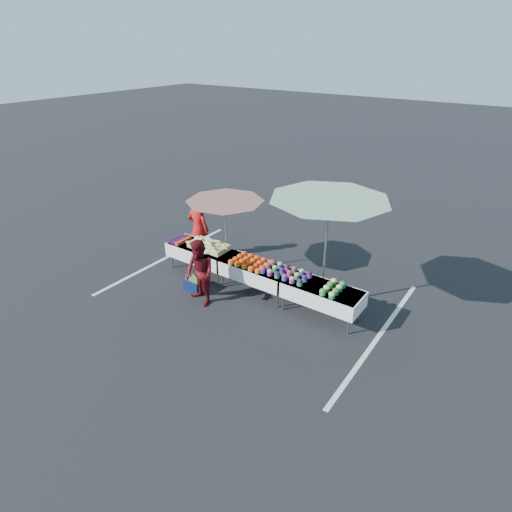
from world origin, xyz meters
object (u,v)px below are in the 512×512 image
Objects in this scene: table_left at (201,252)px; vendor at (198,229)px; table_right at (322,293)px; table_center at (256,271)px; umbrella_left at (225,207)px; storage_bin at (195,284)px; umbrella_right at (329,209)px; customer at (200,273)px.

table_left is 1.02× the size of vendor.
table_center is at bearing 180.00° from table_right.
vendor is at bearing 170.36° from umbrella_left.
storage_bin is at bearing 121.24° from vendor.
table_center is 1.83m from umbrella_left.
umbrella_right is at bearing 13.90° from table_center.
customer is 1.94m from umbrella_left.
umbrella_right is (2.86, 0.00, 0.58)m from umbrella_left.
umbrella_right reaches higher than storage_bin.
table_right is at bearing 0.00° from table_left.
vendor reaches higher than table_right.
table_right is 1.91m from umbrella_right.
storage_bin is at bearing -165.07° from table_right.
umbrella_left reaches higher than vendor.
umbrella_right is (4.01, -0.20, 1.53)m from vendor.
table_right is at bearing 165.35° from vendor.
vendor is 1.12× the size of customer.
table_left is 1.00× the size of table_right.
table_center is 0.67× the size of umbrella_right.
vendor is at bearing 135.08° from table_left.
storage_bin is at bearing -157.18° from umbrella_right.
table_left reaches higher than storage_bin.
table_center is 2.50m from umbrella_right.
customer is at bearing -49.12° from table_left.
vendor is 1.51m from umbrella_left.
table_center is 1.43m from customer.
umbrella_left is at bearing -180.00° from umbrella_right.
table_center is at bearing 159.47° from vendor.
vendor reaches higher than table_center.
table_left is at bearing 180.00° from table_right.
storage_bin is at bearing 163.29° from customer.
vendor is at bearing 171.91° from table_right.
table_center is 1.14× the size of customer.
table_center is 1.59m from storage_bin.
vendor reaches higher than customer.
table_center and table_right have the same top height.
table_center is 0.81× the size of umbrella_left.
umbrella_right is at bearing 26.05° from storage_bin.
umbrella_left is at bearing 162.13° from table_center.
umbrella_right reaches higher than vendor.
vendor is 2.39m from customer.
umbrella_left is at bearing 35.57° from table_left.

